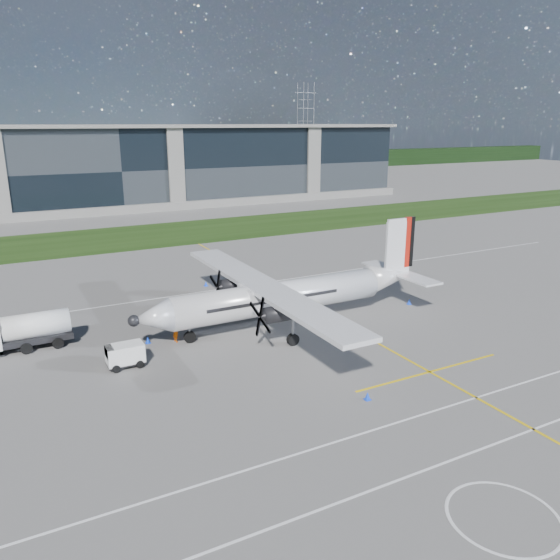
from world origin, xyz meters
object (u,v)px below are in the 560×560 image
Objects in this scene: baggage_tug at (125,356)px; safety_cone_portwing at (368,396)px; safety_cone_stbdwing at (206,284)px; ground_crew_person at (175,330)px; safety_cone_tail at (409,302)px; turboprop_aircraft at (289,278)px; safety_cone_nose_stbd at (148,340)px; fuel_tanker_truck at (15,333)px; safety_cone_nose_port at (138,353)px; pylon_east at (305,125)px.

baggage_tug is 5.25× the size of safety_cone_portwing.
ground_crew_person is at bearing -119.32° from safety_cone_stbdwing.
safety_cone_tail is (25.82, 1.20, -0.54)m from baggage_tug.
turboprop_aircraft is 52.85× the size of safety_cone_nose_stbd.
turboprop_aircraft is at bearing -80.62° from safety_cone_stbdwing.
fuel_tanker_truck is 14.09× the size of safety_cone_nose_stbd.
pylon_east is at bearing 55.71° from safety_cone_nose_port.
ground_crew_person reaches higher than safety_cone_stbdwing.
turboprop_aircraft is 52.85× the size of safety_cone_portwing.
fuel_tanker_truck is at bearing 167.40° from turboprop_aircraft.
fuel_tanker_truck is 9.40m from safety_cone_nose_stbd.
baggage_tug is at bearing -124.38° from pylon_east.
safety_cone_nose_port is 1.00× the size of safety_cone_portwing.
safety_cone_nose_stbd is at bearing 58.86° from ground_crew_person.
turboprop_aircraft is 14.11m from safety_cone_stbdwing.
safety_cone_nose_port is 16.48m from safety_cone_portwing.
safety_cone_nose_port and safety_cone_stbdwing have the same top height.
fuel_tanker_truck reaches higher than safety_cone_nose_stbd.
turboprop_aircraft is at bearing -105.00° from ground_crew_person.
pylon_east is 16.53× the size of ground_crew_person.
baggage_tug is at bearing -126.80° from safety_cone_stbdwing.
safety_cone_stbdwing is at bearing -124.09° from pylon_east.
turboprop_aircraft is at bearing 3.45° from safety_cone_nose_port.
baggage_tug is (6.42, -6.43, -0.53)m from fuel_tanker_truck.
fuel_tanker_truck is 32.68m from safety_cone_tail.
safety_cone_nose_stbd is at bearing -19.50° from fuel_tanker_truck.
safety_cone_nose_stbd and safety_cone_portwing have the same top height.
pylon_east is 60.00× the size of safety_cone_nose_port.
ground_crew_person is 3.63× the size of safety_cone_nose_stbd.
baggage_tug is 5.04m from ground_crew_person.
baggage_tug reaches higher than safety_cone_portwing.
safety_cone_nose_stbd is (2.38, 3.31, -0.54)m from baggage_tug.
fuel_tanker_truck reaches higher than ground_crew_person.
safety_cone_portwing is at bearing -163.25° from ground_crew_person.
fuel_tanker_truck is at bearing 160.50° from safety_cone_nose_stbd.
fuel_tanker_truck reaches higher than safety_cone_portwing.
pylon_east is at bearing 59.12° from turboprop_aircraft.
safety_cone_tail is (12.12, -0.73, -3.71)m from turboprop_aircraft.
turboprop_aircraft reaches higher than safety_cone_nose_stbd.
safety_cone_nose_stbd is (-11.32, 1.38, -3.71)m from turboprop_aircraft.
turboprop_aircraft reaches higher than safety_cone_tail.
safety_cone_tail is (24.68, 0.03, 0.00)m from safety_cone_nose_port.
fuel_tanker_truck is 14.09× the size of safety_cone_portwing.
turboprop_aircraft reaches higher than safety_cone_nose_port.
safety_cone_tail is (14.33, -14.16, 0.00)m from safety_cone_stbdwing.
safety_cone_nose_port is at bearing -120.21° from safety_cone_nose_stbd.
ground_crew_person reaches higher than safety_cone_nose_stbd.
pylon_east is at bearing 60.76° from safety_cone_portwing.
fuel_tanker_truck is 14.09× the size of safety_cone_stbdwing.
turboprop_aircraft is 14.20m from baggage_tug.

